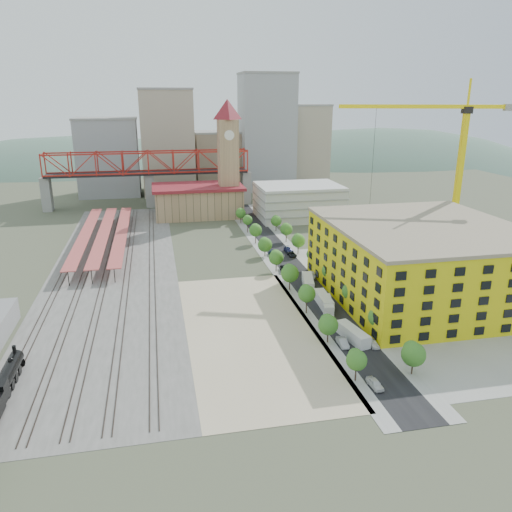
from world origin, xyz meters
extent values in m
plane|color=#474C38|center=(0.00, 0.00, 0.00)|extent=(400.00, 400.00, 0.00)
cube|color=#605E59|center=(-36.00, 17.50, 0.03)|extent=(36.00, 165.00, 0.06)
cube|color=tan|center=(-4.00, -31.50, 0.03)|extent=(28.00, 67.00, 0.06)
cube|color=black|center=(16.00, 15.00, 0.03)|extent=(12.00, 170.00, 0.06)
cube|color=gray|center=(10.50, 15.00, 0.02)|extent=(3.00, 170.00, 0.04)
cube|color=gray|center=(21.50, 15.00, 0.02)|extent=(3.00, 170.00, 0.04)
cube|color=gray|center=(45.00, -20.00, 0.03)|extent=(50.00, 90.00, 0.06)
cube|color=#382B23|center=(-50.72, 17.50, 0.15)|extent=(0.12, 160.00, 0.18)
cube|color=#382B23|center=(-49.28, 17.50, 0.15)|extent=(0.12, 160.00, 0.18)
cube|color=#382B23|center=(-44.72, 17.50, 0.15)|extent=(0.12, 160.00, 0.18)
cube|color=#382B23|center=(-43.28, 17.50, 0.15)|extent=(0.12, 160.00, 0.18)
cube|color=#382B23|center=(-38.72, 17.50, 0.15)|extent=(0.12, 160.00, 0.18)
cube|color=#382B23|center=(-37.28, 17.50, 0.15)|extent=(0.12, 160.00, 0.18)
cube|color=#382B23|center=(-32.72, 17.50, 0.15)|extent=(0.12, 160.00, 0.18)
cube|color=#382B23|center=(-31.28, 17.50, 0.15)|extent=(0.12, 160.00, 0.18)
cube|color=#382B23|center=(-25.72, 17.50, 0.15)|extent=(0.12, 160.00, 0.18)
cube|color=#382B23|center=(-24.28, 17.50, 0.15)|extent=(0.12, 160.00, 0.18)
cube|color=#B54745|center=(-47.00, 45.00, 4.00)|extent=(4.00, 80.00, 0.25)
cylinder|color=black|center=(-47.00, 45.00, 2.00)|extent=(0.24, 0.24, 4.00)
cube|color=#B54745|center=(-41.00, 45.00, 4.00)|extent=(4.00, 80.00, 0.25)
cylinder|color=black|center=(-41.00, 45.00, 2.00)|extent=(0.24, 0.24, 4.00)
cube|color=#B54745|center=(-35.00, 45.00, 4.00)|extent=(4.00, 80.00, 0.25)
cylinder|color=black|center=(-35.00, 45.00, 2.00)|extent=(0.24, 0.24, 4.00)
cube|color=tan|center=(-5.00, 82.00, 6.00)|extent=(36.00, 22.00, 12.00)
cube|color=maroon|center=(-5.00, 82.00, 12.50)|extent=(38.00, 24.00, 1.20)
cube|color=tan|center=(8.00, 80.00, 20.00)|extent=(8.00, 8.00, 40.00)
pyramid|color=maroon|center=(8.00, 80.00, 48.00)|extent=(12.00, 12.00, 8.00)
cylinder|color=white|center=(8.00, 75.90, 34.00)|extent=(4.00, 0.30, 4.00)
cube|color=silver|center=(36.00, 70.00, 7.00)|extent=(34.00, 26.00, 14.00)
cube|color=gray|center=(-70.00, 105.00, 7.50)|extent=(4.00, 6.00, 15.00)
cube|color=gray|center=(20.00, 105.00, 7.50)|extent=(4.00, 6.00, 15.00)
cube|color=gray|center=(-25.00, 105.00, 7.50)|extent=(4.00, 6.00, 15.00)
cube|color=black|center=(-25.00, 105.00, 15.50)|extent=(90.00, 9.00, 1.00)
cube|color=yellow|center=(42.00, -20.00, 9.00)|extent=(44.00, 50.00, 18.00)
cube|color=gray|center=(42.00, -20.00, 18.40)|extent=(44.60, 50.60, 0.80)
cube|color=#9EA0A3|center=(-45.00, 140.00, 19.00)|extent=(30.00, 25.00, 38.00)
cube|color=#B2A58C|center=(-15.00, 135.00, 26.00)|extent=(26.00, 22.00, 52.00)
cube|color=gray|center=(12.00, 150.00, 15.00)|extent=(24.00, 24.00, 30.00)
cube|color=#9EA0A3|center=(38.00, 140.00, 30.00)|extent=(28.00, 22.00, 60.00)
cube|color=#B2A58C|center=(62.00, 145.00, 22.00)|extent=(22.00, 20.00, 44.00)
cube|color=brown|center=(-2.00, 160.00, 13.00)|extent=(20.00, 20.00, 26.00)
ellipsoid|color=#4C6B59|center=(-80.00, 260.00, -68.00)|extent=(396.00, 216.00, 180.00)
ellipsoid|color=#4C6B59|center=(40.00, 260.00, -92.00)|extent=(484.00, 264.00, 220.00)
ellipsoid|color=#4C6B59|center=(160.00, 260.00, -70.00)|extent=(418.00, 228.00, 190.00)
cylinder|color=black|center=(-50.00, -43.72, 2.39)|extent=(2.49, 11.97, 2.49)
cylinder|color=black|center=(-50.00, -38.73, 4.19)|extent=(0.70, 0.70, 1.60)
sphere|color=black|center=(-50.00, -41.73, 3.69)|extent=(1.00, 1.00, 1.00)
cone|color=black|center=(-50.00, -36.94, 0.90)|extent=(2.59, 1.60, 2.59)
cube|color=yellow|center=(68.32, 8.15, 22.02)|extent=(1.57, 1.57, 44.05)
cube|color=black|center=(68.32, 8.15, 45.03)|extent=(2.45, 2.45, 1.96)
cube|color=yellow|center=(50.69, 14.08, 46.01)|extent=(35.63, 12.98, 1.17)
cube|color=yellow|center=(73.89, 6.27, 46.01)|extent=(11.51, 4.86, 1.17)
cube|color=gray|center=(79.45, 4.40, 45.81)|extent=(3.56, 3.26, 1.96)
cube|color=yellow|center=(68.32, 8.15, 49.92)|extent=(0.49, 0.49, 7.83)
cube|color=silver|center=(16.00, -40.00, 1.33)|extent=(4.36, 10.04, 2.66)
cube|color=silver|center=(16.00, -23.89, 1.22)|extent=(4.22, 9.18, 2.43)
cube|color=silver|center=(16.00, -21.35, 1.33)|extent=(3.15, 9.89, 2.67)
cube|color=silver|center=(16.00, -8.46, 1.35)|extent=(4.67, 10.18, 2.70)
imported|color=silver|center=(13.00, -57.76, 0.73)|extent=(2.11, 4.42, 1.46)
imported|color=#939498|center=(13.00, -42.11, 0.76)|extent=(1.79, 4.68, 1.52)
imported|color=black|center=(13.00, 4.51, 0.76)|extent=(3.34, 5.81, 1.52)
imported|color=navy|center=(13.00, 20.07, 0.70)|extent=(2.11, 4.89, 1.40)
imported|color=white|center=(19.00, -43.62, 0.67)|extent=(1.79, 3.99, 1.33)
imported|color=#A2A3A7|center=(19.00, -1.99, 0.80)|extent=(2.23, 5.01, 1.60)
imported|color=black|center=(19.00, 18.32, 0.66)|extent=(2.41, 4.84, 1.32)
imported|color=#1A1E4C|center=(19.00, 22.53, 0.78)|extent=(2.54, 5.50, 1.55)
camera|label=1|loc=(-22.70, -128.38, 48.62)|focal=35.00mm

